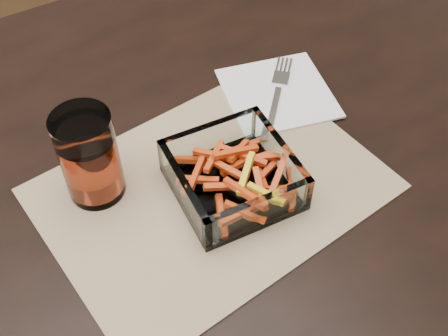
{
  "coord_description": "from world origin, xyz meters",
  "views": [
    {
      "loc": [
        -0.13,
        -0.53,
        1.37
      ],
      "look_at": [
        0.13,
        -0.1,
        0.78
      ],
      "focal_mm": 45.0,
      "sensor_mm": 36.0,
      "label": 1
    }
  ],
  "objects_px": {
    "tumbler": "(90,159)",
    "dining_table": "(118,207)",
    "glass_bowl": "(233,177)",
    "fork": "(278,92)"
  },
  "relations": [
    {
      "from": "tumbler",
      "to": "dining_table",
      "type": "bearing_deg",
      "value": 42.78
    },
    {
      "from": "glass_bowl",
      "to": "tumbler",
      "type": "height_order",
      "value": "tumbler"
    },
    {
      "from": "dining_table",
      "to": "tumbler",
      "type": "bearing_deg",
      "value": -137.22
    },
    {
      "from": "tumbler",
      "to": "fork",
      "type": "xyz_separation_m",
      "value": [
        0.32,
        0.03,
        -0.06
      ]
    },
    {
      "from": "tumbler",
      "to": "fork",
      "type": "height_order",
      "value": "tumbler"
    },
    {
      "from": "glass_bowl",
      "to": "fork",
      "type": "bearing_deg",
      "value": 38.0
    },
    {
      "from": "glass_bowl",
      "to": "dining_table",
      "type": "bearing_deg",
      "value": 137.65
    },
    {
      "from": "tumbler",
      "to": "glass_bowl",
      "type": "bearing_deg",
      "value": -30.98
    },
    {
      "from": "fork",
      "to": "dining_table",
      "type": "bearing_deg",
      "value": -135.78
    },
    {
      "from": "glass_bowl",
      "to": "tumbler",
      "type": "xyz_separation_m",
      "value": [
        -0.16,
        0.1,
        0.04
      ]
    }
  ]
}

